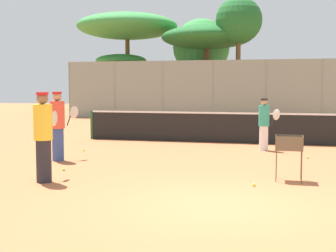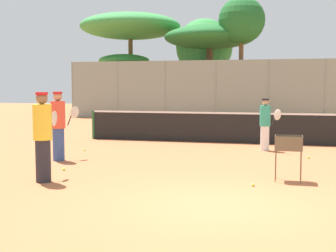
# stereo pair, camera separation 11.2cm
# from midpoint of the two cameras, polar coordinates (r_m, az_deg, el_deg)

# --- Properties ---
(ground_plane) EXTENTS (80.00, 80.00, 0.00)m
(ground_plane) POSITION_cam_midpoint_polar(r_m,az_deg,el_deg) (7.93, 6.04, -9.63)
(ground_plane) COLOR #B7663D
(tennis_net) EXTENTS (12.04, 0.10, 1.07)m
(tennis_net) POSITION_cam_midpoint_polar(r_m,az_deg,el_deg) (16.30, 10.20, -0.18)
(tennis_net) COLOR #26592D
(tennis_net) RESTS_ON ground_plane
(back_fence) EXTENTS (24.32, 0.08, 3.48)m
(back_fence) POSITION_cam_midpoint_polar(r_m,az_deg,el_deg) (27.12, 11.73, 4.30)
(back_fence) COLOR gray
(back_fence) RESTS_ON ground_plane
(tree_0) EXTENTS (3.56, 3.56, 4.20)m
(tree_0) POSITION_cam_midpoint_polar(r_m,az_deg,el_deg) (33.29, -5.83, 7.64)
(tree_0) COLOR brown
(tree_0) RESTS_ON ground_plane
(tree_1) EXTENTS (5.85, 5.85, 5.83)m
(tree_1) POSITION_cam_midpoint_polar(r_m,az_deg,el_deg) (30.72, 4.64, 10.64)
(tree_1) COLOR brown
(tree_1) RESTS_ON ground_plane
(tree_2) EXTENTS (3.90, 3.90, 6.57)m
(tree_2) POSITION_cam_midpoint_polar(r_m,az_deg,el_deg) (32.64, 3.98, 9.51)
(tree_2) COLOR brown
(tree_2) RESTS_ON ground_plane
(tree_3) EXTENTS (2.80, 2.80, 7.30)m
(tree_3) POSITION_cam_midpoint_polar(r_m,az_deg,el_deg) (29.02, 8.52, 12.51)
(tree_3) COLOR brown
(tree_3) RESTS_ON ground_plane
(tree_4) EXTENTS (7.00, 7.00, 6.99)m
(tree_4) POSITION_cam_midpoint_polar(r_m,az_deg,el_deg) (33.42, -5.08, 11.96)
(tree_4) COLOR brown
(tree_4) RESTS_ON ground_plane
(tree_5) EXTENTS (2.47, 2.47, 8.09)m
(tree_5) POSITION_cam_midpoint_polar(r_m,az_deg,el_deg) (33.11, 8.44, 13.16)
(tree_5) COLOR brown
(tree_5) RESTS_ON ground_plane
(player_white_outfit) EXTENTS (0.69, 0.67, 1.60)m
(player_white_outfit) POSITION_cam_midpoint_polar(r_m,az_deg,el_deg) (14.66, 11.43, 0.31)
(player_white_outfit) COLOR white
(player_white_outfit) RESTS_ON ground_plane
(player_red_cap) EXTENTS (0.38, 0.95, 1.86)m
(player_red_cap) POSITION_cam_midpoint_polar(r_m,az_deg,el_deg) (9.95, -15.26, -1.15)
(player_red_cap) COLOR #26262D
(player_red_cap) RESTS_ON ground_plane
(player_yellow_shirt) EXTENTS (0.53, 0.87, 1.83)m
(player_yellow_shirt) POSITION_cam_midpoint_polar(r_m,az_deg,el_deg) (12.72, -13.52, 0.11)
(player_yellow_shirt) COLOR #334C8C
(player_yellow_shirt) RESTS_ON ground_plane
(ball_cart) EXTENTS (0.56, 0.41, 0.95)m
(ball_cart) POSITION_cam_midpoint_polar(r_m,az_deg,el_deg) (10.08, 14.27, -2.45)
(ball_cart) COLOR brown
(ball_cart) RESTS_ON ground_plane
(tennis_ball_0) EXTENTS (0.07, 0.07, 0.07)m
(tennis_ball_0) POSITION_cam_midpoint_polar(r_m,az_deg,el_deg) (14.51, -10.48, -2.90)
(tennis_ball_0) COLOR #D1E54C
(tennis_ball_0) RESTS_ON ground_plane
(tennis_ball_1) EXTENTS (0.07, 0.07, 0.07)m
(tennis_ball_1) POSITION_cam_midpoint_polar(r_m,az_deg,el_deg) (11.29, -12.87, -5.17)
(tennis_ball_1) COLOR #D1E54C
(tennis_ball_1) RESTS_ON ground_plane
(tennis_ball_4) EXTENTS (0.07, 0.07, 0.07)m
(tennis_ball_4) POSITION_cam_midpoint_polar(r_m,az_deg,el_deg) (9.49, 10.11, -7.05)
(tennis_ball_4) COLOR #D1E54C
(tennis_ball_4) RESTS_ON ground_plane
(tennis_ball_5) EXTENTS (0.07, 0.07, 0.07)m
(tennis_ball_5) POSITION_cam_midpoint_polar(r_m,az_deg,el_deg) (13.41, 16.44, -3.66)
(tennis_ball_5) COLOR #D1E54C
(tennis_ball_5) RESTS_ON ground_plane
(parked_car) EXTENTS (4.20, 1.70, 1.60)m
(parked_car) POSITION_cam_midpoint_polar(r_m,az_deg,el_deg) (29.56, 5.51, 2.33)
(parked_car) COLOR #B2B7BC
(parked_car) RESTS_ON ground_plane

